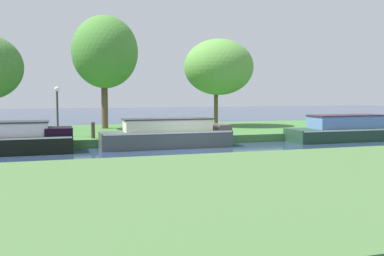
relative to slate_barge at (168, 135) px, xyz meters
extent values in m
plane|color=navy|center=(0.84, -1.20, -0.61)|extent=(120.00, 120.00, 0.00)
cube|color=#427738|center=(0.84, 5.80, -0.41)|extent=(72.00, 10.00, 0.40)
cube|color=#4B713C|center=(0.84, -10.20, -0.41)|extent=(72.00, 10.00, 0.40)
cube|color=#454F4D|center=(-0.07, 0.00, -0.21)|extent=(6.19, 1.49, 0.79)
cube|color=white|center=(-0.07, 0.00, 0.15)|extent=(6.07, 1.52, 0.07)
cube|color=beige|center=(0.00, 0.00, 0.46)|extent=(4.12, 1.13, 0.54)
cube|color=#322F33|center=(0.00, 0.00, 0.75)|extent=(4.22, 1.19, 0.06)
cube|color=#534847|center=(2.71, 0.00, 0.32)|extent=(0.63, 1.25, 0.26)
cube|color=#21412C|center=(10.31, 0.00, -0.26)|extent=(7.23, 1.95, 0.69)
cube|color=white|center=(10.31, 0.00, 0.04)|extent=(7.08, 1.98, 0.07)
cube|color=#6287C4|center=(9.98, 0.00, 0.41)|extent=(4.01, 1.48, 0.66)
cube|color=#372633|center=(9.98, 0.00, 0.78)|extent=(4.11, 1.56, 0.06)
cube|color=black|center=(-6.64, 0.00, -0.23)|extent=(4.55, 1.83, 0.75)
cube|color=white|center=(-6.64, 0.00, 0.11)|extent=(4.46, 1.86, 0.07)
cube|color=white|center=(-6.75, 0.00, 0.43)|extent=(2.72, 1.39, 0.57)
cube|color=#2A2F34|center=(-6.75, 0.00, 0.74)|extent=(2.82, 1.46, 0.06)
cube|color=black|center=(-4.94, 0.00, 0.31)|extent=(1.15, 1.54, 0.33)
cylinder|color=brown|center=(-2.11, 7.40, 1.52)|extent=(0.39, 0.39, 3.45)
ellipsoid|color=#498936|center=(-2.11, 6.84, 4.43)|extent=(3.93, 4.49, 4.33)
cylinder|color=brown|center=(5.26, 7.46, 1.23)|extent=(0.27, 0.27, 2.88)
ellipsoid|color=#609E43|center=(5.26, 6.98, 3.68)|extent=(4.57, 4.43, 3.66)
cylinder|color=#333338|center=(-4.95, 2.86, 0.92)|extent=(0.10, 0.10, 2.26)
sphere|color=white|center=(-4.95, 2.86, 2.17)|extent=(0.24, 0.24, 0.24)
cylinder|color=#483932|center=(-3.34, 1.49, 0.18)|extent=(0.18, 0.18, 0.78)
cylinder|color=#453A31|center=(-7.40, 1.49, 0.10)|extent=(0.16, 0.16, 0.62)
camera|label=1|loc=(-5.13, -19.85, 1.95)|focal=40.70mm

